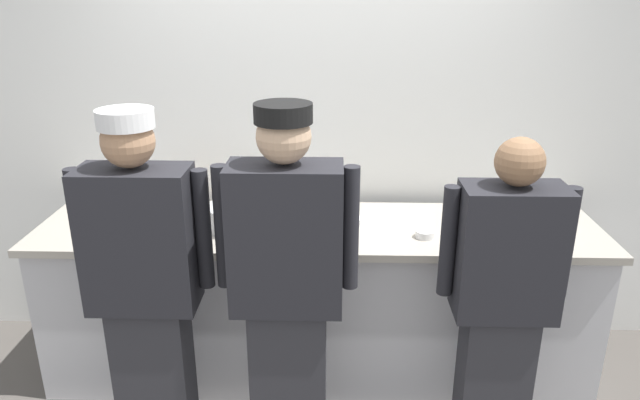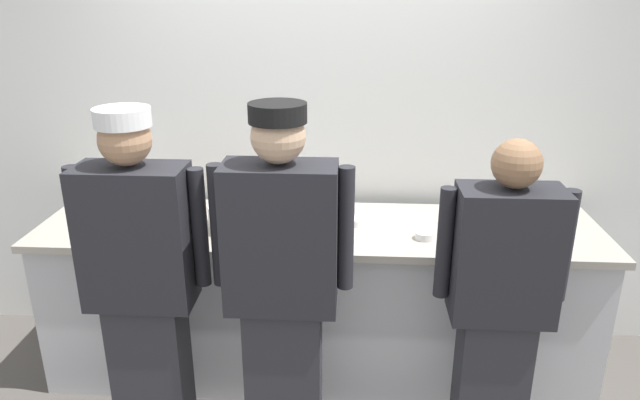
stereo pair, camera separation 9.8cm
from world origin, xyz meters
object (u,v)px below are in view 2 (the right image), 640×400
at_px(ramekin_orange_sauce, 455,213).
at_px(deli_cup, 287,233).
at_px(chef_near_left, 142,282).
at_px(plate_stack_front, 519,234).
at_px(ramekin_yellow_sauce, 424,235).
at_px(chef_far_right, 500,302).
at_px(ramekin_green_sauce, 354,221).
at_px(ramekin_red_sauce, 545,220).
at_px(sheet_tray, 138,219).
at_px(squeeze_bottle_primary, 190,196).
at_px(mixing_bowl_steel, 240,216).
at_px(chef_center, 282,285).
at_px(plate_stack_rear, 292,211).

height_order(ramekin_orange_sauce, deli_cup, deli_cup).
xyz_separation_m(chef_near_left, plate_stack_front, (1.79, 0.55, 0.04)).
bearing_deg(deli_cup, plate_stack_front, 4.14).
bearing_deg(ramekin_yellow_sauce, chef_far_right, -58.49).
bearing_deg(ramekin_orange_sauce, ramekin_green_sauce, -165.57).
bearing_deg(ramekin_red_sauce, chef_far_right, -118.83).
xyz_separation_m(sheet_tray, squeeze_bottle_primary, (0.26, 0.15, 0.09)).
relative_size(sheet_tray, deli_cup, 5.49).
distance_m(ramekin_green_sauce, ramekin_red_sauce, 1.05).
relative_size(chef_far_right, sheet_tray, 3.19).
distance_m(sheet_tray, ramekin_green_sauce, 1.20).
distance_m(chef_near_left, mixing_bowl_steel, 0.71).
relative_size(chef_far_right, ramekin_red_sauce, 18.62).
bearing_deg(ramekin_green_sauce, chef_near_left, -143.63).
bearing_deg(ramekin_yellow_sauce, ramekin_green_sauce, 154.83).
height_order(ramekin_red_sauce, ramekin_orange_sauce, same).
relative_size(plate_stack_front, mixing_bowl_steel, 0.68).
xyz_separation_m(chef_near_left, ramekin_green_sauce, (0.94, 0.69, 0.04)).
xyz_separation_m(chef_near_left, mixing_bowl_steel, (0.33, 0.62, 0.08)).
bearing_deg(ramekin_green_sauce, ramekin_red_sauce, 4.27).
bearing_deg(chef_center, chef_near_left, 178.16).
height_order(squeeze_bottle_primary, ramekin_yellow_sauce, squeeze_bottle_primary).
height_order(chef_far_right, ramekin_orange_sauce, chef_far_right).
bearing_deg(chef_center, mixing_bowl_steel, 115.37).
height_order(chef_near_left, squeeze_bottle_primary, chef_near_left).
relative_size(ramekin_red_sauce, deli_cup, 0.94).
relative_size(chef_center, plate_stack_rear, 7.20).
height_order(ramekin_green_sauce, deli_cup, deli_cup).
distance_m(chef_far_right, ramekin_red_sauce, 0.83).
bearing_deg(chef_center, chef_far_right, 4.26).
xyz_separation_m(ramekin_orange_sauce, ramekin_yellow_sauce, (-0.20, -0.32, -0.00)).
distance_m(mixing_bowl_steel, ramekin_green_sauce, 0.62).
bearing_deg(deli_cup, chef_far_right, -22.36).
bearing_deg(chef_near_left, plate_stack_rear, 53.83).
height_order(plate_stack_front, ramekin_green_sauce, plate_stack_front).
bearing_deg(chef_far_right, ramekin_green_sauce, 135.46).
distance_m(chef_far_right, plate_stack_front, 0.55).
bearing_deg(deli_cup, plate_stack_rear, 91.99).
xyz_separation_m(chef_near_left, deli_cup, (0.60, 0.46, 0.06)).
height_order(chef_center, ramekin_orange_sauce, chef_center).
xyz_separation_m(chef_near_left, ramekin_yellow_sauce, (1.31, 0.52, 0.04)).
bearing_deg(ramekin_green_sauce, ramekin_yellow_sauce, -25.17).
xyz_separation_m(plate_stack_front, mixing_bowl_steel, (-1.47, 0.08, 0.04)).
bearing_deg(squeeze_bottle_primary, ramekin_orange_sauce, 0.61).
xyz_separation_m(chef_center, ramekin_yellow_sauce, (0.67, 0.54, 0.02)).
distance_m(ramekin_green_sauce, ramekin_yellow_sauce, 0.40).
distance_m(plate_stack_front, ramekin_orange_sauce, 0.41).
height_order(chef_center, plate_stack_rear, chef_center).
bearing_deg(mixing_bowl_steel, sheet_tray, 175.03).
height_order(chef_center, chef_far_right, chef_center).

